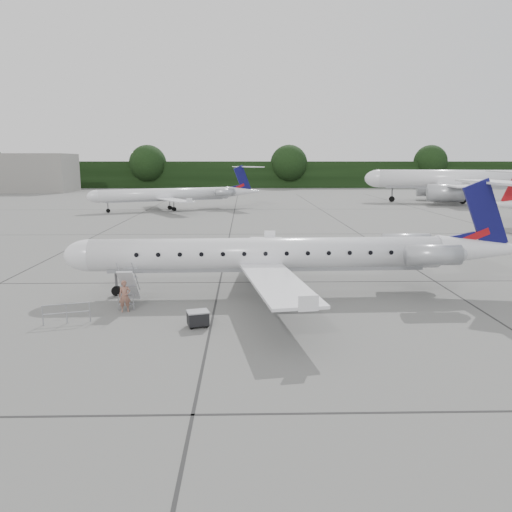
{
  "coord_description": "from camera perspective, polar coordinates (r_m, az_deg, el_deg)",
  "views": [
    {
      "loc": [
        -4.03,
        -25.0,
        7.93
      ],
      "look_at": [
        -3.36,
        4.68,
        2.3
      ],
      "focal_mm": 35.0,
      "sensor_mm": 36.0,
      "label": 1
    }
  ],
  "objects": [
    {
      "name": "bg_narrowbody",
      "position": [
        105.39,
        21.54,
        9.15
      ],
      "size": [
        39.78,
        32.04,
        12.71
      ],
      "primitive_type": null,
      "rotation": [
        0.0,
        0.0,
        -0.2
      ],
      "color": "silver",
      "rests_on": "ground"
    },
    {
      "name": "airstair",
      "position": [
        28.71,
        -14.31,
        -3.41
      ],
      "size": [
        0.92,
        2.14,
        2.15
      ],
      "primitive_type": null,
      "rotation": [
        0.0,
        0.0,
        0.03
      ],
      "color": "silver",
      "rests_on": "ground"
    },
    {
      "name": "safety_railing",
      "position": [
        26.63,
        -20.83,
        -6.19
      ],
      "size": [
        2.14,
        0.67,
        1.0
      ],
      "primitive_type": null,
      "rotation": [
        0.0,
        0.0,
        0.27
      ],
      "color": "#95989D",
      "rests_on": "ground"
    },
    {
      "name": "main_regional_jet",
      "position": [
        29.79,
        1.24,
        2.06
      ],
      "size": [
        27.39,
        20.12,
        6.87
      ],
      "primitive_type": null,
      "rotation": [
        0.0,
        0.0,
        0.03
      ],
      "color": "silver",
      "rests_on": "ground"
    },
    {
      "name": "baggage_cart",
      "position": [
        24.61,
        -6.65,
        -7.09
      ],
      "size": [
        1.17,
        1.04,
        0.86
      ],
      "primitive_type": null,
      "rotation": [
        0.0,
        0.0,
        0.28
      ],
      "color": "black",
      "rests_on": "ground"
    },
    {
      "name": "treeline",
      "position": [
        155.1,
        0.2,
        9.29
      ],
      "size": [
        260.0,
        4.0,
        8.0
      ],
      "primitive_type": "cube",
      "color": "black",
      "rests_on": "ground"
    },
    {
      "name": "bg_regional_left",
      "position": [
        83.72,
        -10.34,
        7.61
      ],
      "size": [
        33.18,
        29.1,
        7.24
      ],
      "primitive_type": null,
      "rotation": [
        0.0,
        0.0,
        0.4
      ],
      "color": "silver",
      "rests_on": "ground"
    },
    {
      "name": "passenger",
      "position": [
        27.62,
        -14.77,
        -4.46
      ],
      "size": [
        0.7,
        0.54,
        1.72
      ],
      "primitive_type": "imported",
      "rotation": [
        0.0,
        0.0,
        0.22
      ],
      "color": "#8B5B4B",
      "rests_on": "ground"
    },
    {
      "name": "ground",
      "position": [
        26.54,
        7.55,
        -6.75
      ],
      "size": [
        320.0,
        320.0,
        0.0
      ],
      "primitive_type": "plane",
      "color": "slate",
      "rests_on": "ground"
    }
  ]
}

